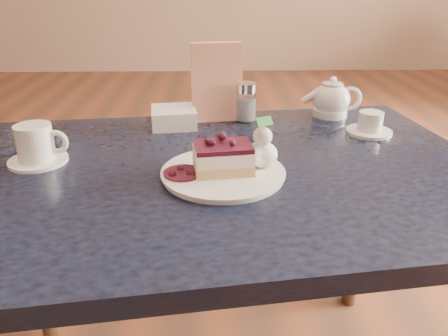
{
  "coord_description": "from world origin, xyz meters",
  "views": [
    {
      "loc": [
        -0.02,
        -0.47,
        1.13
      ],
      "look_at": [
        0.0,
        0.28,
        0.79
      ],
      "focal_mm": 35.0,
      "sensor_mm": 36.0,
      "label": 1
    }
  ],
  "objects_px": {
    "coffee_set": "(37,146)",
    "main_table": "(220,198)",
    "dessert_plate": "(223,174)",
    "cheesecake_slice": "(223,158)",
    "tea_set": "(338,105)"
  },
  "relations": [
    {
      "from": "main_table",
      "to": "tea_set",
      "type": "distance_m",
      "value": 0.49
    },
    {
      "from": "main_table",
      "to": "dessert_plate",
      "type": "xyz_separation_m",
      "value": [
        0.01,
        -0.05,
        0.08
      ]
    },
    {
      "from": "coffee_set",
      "to": "tea_set",
      "type": "distance_m",
      "value": 0.8
    },
    {
      "from": "dessert_plate",
      "to": "cheesecake_slice",
      "type": "distance_m",
      "value": 0.04
    },
    {
      "from": "main_table",
      "to": "coffee_set",
      "type": "xyz_separation_m",
      "value": [
        -0.4,
        0.04,
        0.12
      ]
    },
    {
      "from": "main_table",
      "to": "tea_set",
      "type": "height_order",
      "value": "tea_set"
    },
    {
      "from": "main_table",
      "to": "cheesecake_slice",
      "type": "height_order",
      "value": "cheesecake_slice"
    },
    {
      "from": "main_table",
      "to": "dessert_plate",
      "type": "relative_size",
      "value": 5.09
    },
    {
      "from": "coffee_set",
      "to": "tea_set",
      "type": "height_order",
      "value": "tea_set"
    },
    {
      "from": "dessert_plate",
      "to": "coffee_set",
      "type": "xyz_separation_m",
      "value": [
        -0.41,
        0.08,
        0.03
      ]
    },
    {
      "from": "main_table",
      "to": "cheesecake_slice",
      "type": "bearing_deg",
      "value": -90.0
    },
    {
      "from": "dessert_plate",
      "to": "cheesecake_slice",
      "type": "height_order",
      "value": "cheesecake_slice"
    },
    {
      "from": "coffee_set",
      "to": "main_table",
      "type": "bearing_deg",
      "value": -5.01
    },
    {
      "from": "main_table",
      "to": "dessert_plate",
      "type": "distance_m",
      "value": 0.1
    },
    {
      "from": "dessert_plate",
      "to": "coffee_set",
      "type": "relative_size",
      "value": 1.83
    }
  ]
}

